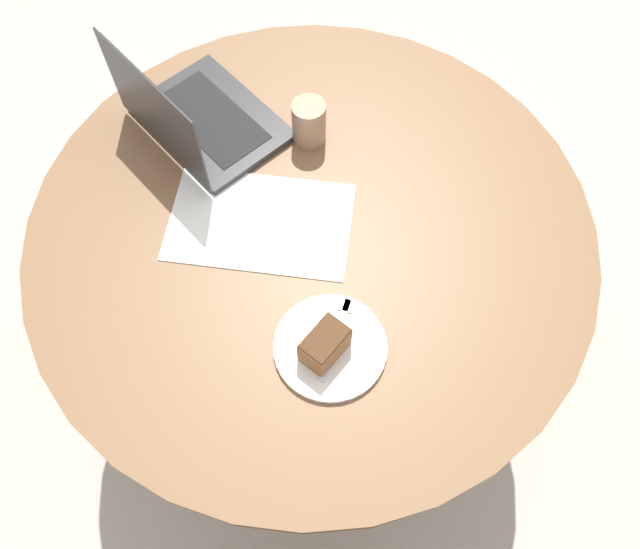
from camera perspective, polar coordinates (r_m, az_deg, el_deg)
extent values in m
plane|color=#B7AD9E|center=(1.96, -0.55, -7.08)|extent=(12.00, 12.00, 0.00)
cylinder|color=brown|center=(1.95, -0.56, -6.98)|extent=(0.47, 0.47, 0.02)
cylinder|color=brown|center=(1.62, -0.67, -2.58)|extent=(0.09, 0.09, 0.70)
cylinder|color=brown|center=(1.30, -0.83, 4.14)|extent=(1.17, 1.17, 0.03)
cube|color=white|center=(1.29, -5.50, 4.83)|extent=(0.40, 0.27, 0.00)
cylinder|color=silver|center=(1.16, 0.93, -6.66)|extent=(0.21, 0.21, 0.01)
cube|color=brown|center=(1.12, 0.43, -6.46)|extent=(0.10, 0.10, 0.06)
cube|color=#4D311C|center=(1.09, 0.44, -5.83)|extent=(0.09, 0.10, 0.00)
cube|color=silver|center=(1.16, 1.42, -5.95)|extent=(0.06, 0.17, 0.00)
cube|color=silver|center=(1.18, 2.46, -2.81)|extent=(0.03, 0.03, 0.00)
cylinder|color=#997556|center=(1.38, -1.02, 13.72)|extent=(0.07, 0.07, 0.10)
cube|color=#2D2D2D|center=(1.46, -9.87, 13.64)|extent=(0.39, 0.39, 0.02)
cube|color=black|center=(1.45, -9.94, 13.89)|extent=(0.28, 0.28, 0.00)
cube|color=#2D2D2D|center=(1.34, -14.90, 14.08)|extent=(0.22, 0.24, 0.22)
cube|color=black|center=(1.34, -14.76, 14.17)|extent=(0.21, 0.22, 0.20)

